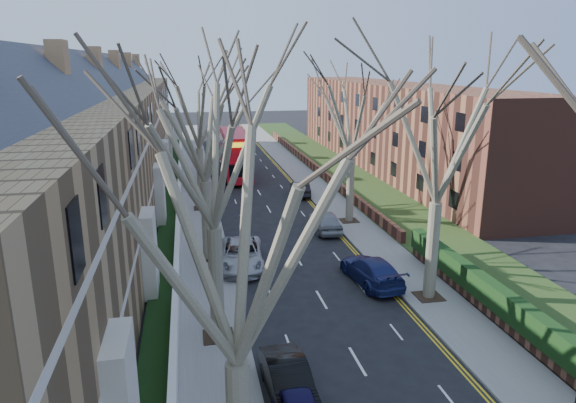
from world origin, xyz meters
TOP-DOWN VIEW (x-y plane):
  - pavement_left at (-6.00, 39.00)m, footprint 3.00×102.00m
  - pavement_right at (6.00, 39.00)m, footprint 3.00×102.00m
  - terrace_left at (-13.65, 31.00)m, footprint 9.70×78.00m
  - flats_right at (17.46, 43.00)m, footprint 13.97×54.00m
  - wall_hedge_right at (7.70, 2.00)m, footprint 0.70×24.00m
  - front_wall_left at (-7.65, 31.00)m, footprint 0.30×78.00m
  - grass_verge_right at (10.50, 39.00)m, footprint 6.00×102.00m
  - tree_left_near at (-5.70, -4.00)m, footprint 9.80×9.80m
  - tree_left_mid at (-5.70, 6.00)m, footprint 10.50×10.50m
  - tree_left_far at (-5.70, 16.00)m, footprint 10.15×10.15m
  - tree_left_dist at (-5.70, 28.00)m, footprint 10.50×10.50m
  - tree_right_mid at (5.70, 8.00)m, footprint 10.50×10.50m
  - tree_right_far at (5.70, 22.00)m, footprint 10.15×10.15m
  - double_decker_bus at (-1.51, 40.78)m, footprint 3.02×11.74m
  - car_left_mid at (-3.36, 1.16)m, footprint 1.75×4.47m
  - car_left_far at (-3.70, 14.48)m, footprint 3.14×5.92m
  - car_right_near at (3.39, 10.60)m, footprint 2.71×5.48m
  - car_right_mid at (3.25, 20.29)m, footprint 1.98×4.69m
  - car_right_far at (3.70, 31.01)m, footprint 1.81×4.36m

SIDE VIEW (x-z plane):
  - pavement_left at x=-6.00m, z-range 0.00..0.12m
  - pavement_right at x=6.00m, z-range 0.00..0.12m
  - grass_verge_right at x=10.50m, z-range 0.12..0.18m
  - front_wall_left at x=-7.65m, z-range 0.12..1.12m
  - car_right_far at x=3.70m, z-range 0.00..1.40m
  - car_left_mid at x=-3.36m, z-range 0.00..1.45m
  - car_right_near at x=3.39m, z-range 0.00..1.53m
  - car_right_mid at x=3.25m, z-range 0.00..1.58m
  - car_left_far at x=-3.70m, z-range 0.00..1.58m
  - wall_hedge_right at x=7.70m, z-range 0.22..2.02m
  - double_decker_bus at x=-1.51m, z-range -0.03..4.84m
  - flats_right at x=17.46m, z-range -0.02..9.98m
  - terrace_left at x=-13.65m, z-range -1.27..12.33m
  - tree_left_near at x=-5.70m, z-range 2.06..15.79m
  - tree_left_far at x=-5.70m, z-range 2.13..16.35m
  - tree_right_far at x=5.70m, z-range 2.13..16.35m
  - tree_left_mid at x=-5.70m, z-range 2.20..16.91m
  - tree_right_mid at x=5.70m, z-range 2.20..16.91m
  - tree_left_dist at x=-5.70m, z-range 2.20..16.91m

